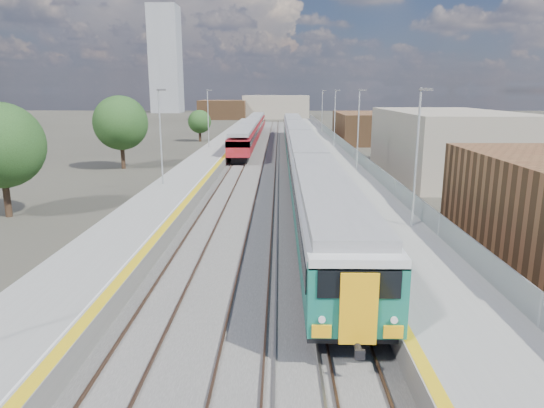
{
  "coord_description": "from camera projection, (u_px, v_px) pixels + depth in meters",
  "views": [
    {
      "loc": [
        -0.81,
        -4.21,
        8.34
      ],
      "look_at": [
        -1.22,
        22.04,
        2.2
      ],
      "focal_mm": 32.0,
      "sensor_mm": 36.0,
      "label": 1
    }
  ],
  "objects": [
    {
      "name": "ground",
      "position": [
        287.0,
        167.0,
        54.66
      ],
      "size": [
        320.0,
        320.0,
        0.0
      ],
      "primitive_type": "plane",
      "color": "#47443A",
      "rests_on": "ground"
    },
    {
      "name": "ballast_bed",
      "position": [
        267.0,
        163.0,
        57.12
      ],
      "size": [
        10.5,
        155.0,
        0.06
      ],
      "primitive_type": "cube",
      "color": "#565451",
      "rests_on": "ground"
    },
    {
      "name": "tracks",
      "position": [
        273.0,
        161.0,
        58.73
      ],
      "size": [
        8.96,
        160.0,
        0.17
      ],
      "color": "#4C3323",
      "rests_on": "ground"
    },
    {
      "name": "platform_right",
      "position": [
        331.0,
        159.0,
        56.88
      ],
      "size": [
        4.7,
        155.0,
        8.52
      ],
      "color": "slate",
      "rests_on": "ground"
    },
    {
      "name": "platform_left",
      "position": [
        210.0,
        159.0,
        57.11
      ],
      "size": [
        4.3,
        155.0,
        8.52
      ],
      "color": "slate",
      "rests_on": "ground"
    },
    {
      "name": "buildings",
      "position": [
        220.0,
        82.0,
        138.76
      ],
      "size": [
        72.0,
        185.5,
        40.0
      ],
      "color": "brown",
      "rests_on": "ground"
    },
    {
      "name": "green_train",
      "position": [
        300.0,
        145.0,
        55.22
      ],
      "size": [
        3.04,
        84.52,
        3.35
      ],
      "color": "black",
      "rests_on": "ground"
    },
    {
      "name": "red_train",
      "position": [
        252.0,
        129.0,
        81.75
      ],
      "size": [
        2.81,
        56.91,
        3.54
      ],
      "color": "black",
      "rests_on": "ground"
    },
    {
      "name": "tree_a",
      "position": [
        0.0,
        146.0,
        31.84
      ],
      "size": [
        5.67,
        5.67,
        7.68
      ],
      "color": "#382619",
      "rests_on": "ground"
    },
    {
      "name": "tree_b",
      "position": [
        121.0,
        123.0,
        52.16
      ],
      "size": [
        5.83,
        5.83,
        7.9
      ],
      "color": "#382619",
      "rests_on": "ground"
    },
    {
      "name": "tree_c",
      "position": [
        200.0,
        122.0,
        81.33
      ],
      "size": [
        3.88,
        3.88,
        5.26
      ],
      "color": "#382619",
      "rests_on": "ground"
    },
    {
      "name": "tree_d",
      "position": [
        474.0,
        130.0,
        60.59
      ],
      "size": [
        4.25,
        4.25,
        5.75
      ],
      "color": "#382619",
      "rests_on": "ground"
    }
  ]
}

